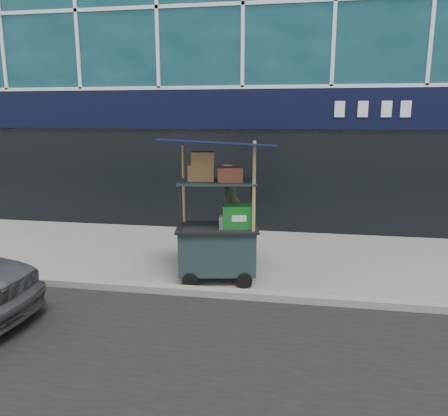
# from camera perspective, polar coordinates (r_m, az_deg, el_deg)

# --- Properties ---
(ground) EXTENTS (80.00, 80.00, 0.00)m
(ground) POSITION_cam_1_polar(r_m,az_deg,el_deg) (7.14, -1.84, -10.77)
(ground) COLOR slate
(ground) RESTS_ON ground
(curb) EXTENTS (80.00, 0.18, 0.12)m
(curb) POSITION_cam_1_polar(r_m,az_deg,el_deg) (6.94, -2.18, -10.94)
(curb) COLOR gray
(curb) RESTS_ON ground
(vendor_cart) EXTENTS (1.99, 1.56, 2.43)m
(vendor_cart) POSITION_cam_1_polar(r_m,az_deg,el_deg) (7.34, -0.73, -3.08)
(vendor_cart) COLOR #182929
(vendor_cart) RESTS_ON ground
(vendor_man) EXTENTS (0.51, 0.72, 1.87)m
(vendor_man) POSITION_cam_1_polar(r_m,az_deg,el_deg) (8.24, 0.85, -0.79)
(vendor_man) COLOR black
(vendor_man) RESTS_ON ground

